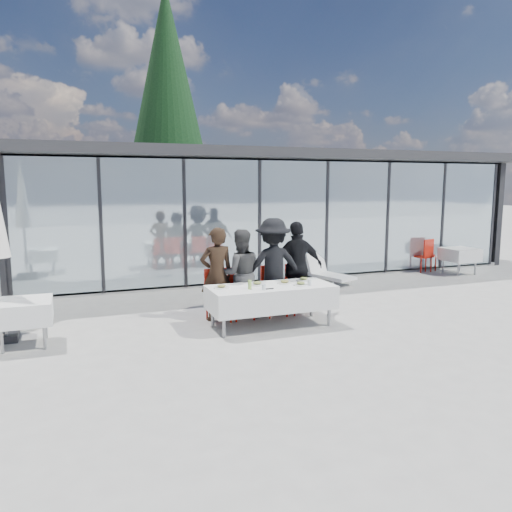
{
  "coord_description": "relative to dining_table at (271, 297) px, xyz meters",
  "views": [
    {
      "loc": [
        -3.58,
        -7.86,
        2.57
      ],
      "look_at": [
        -0.13,
        1.2,
        1.16
      ],
      "focal_mm": 35.0,
      "sensor_mm": 36.0,
      "label": 1
    }
  ],
  "objects": [
    {
      "name": "dining_table",
      "position": [
        0.0,
        0.0,
        0.0
      ],
      "size": [
        2.26,
        0.96,
        0.75
      ],
      "color": "white",
      "rests_on": "ground"
    },
    {
      "name": "pavilion",
      "position": [
        2.2,
        7.9,
        1.61
      ],
      "size": [
        14.8,
        8.8,
        3.44
      ],
      "color": "gray",
      "rests_on": "ground"
    },
    {
      "name": "diner_chair_d",
      "position": [
        0.88,
        0.75,
        -0.0
      ],
      "size": [
        0.44,
        0.44,
        0.97
      ],
      "color": "#B8190C",
      "rests_on": "ground"
    },
    {
      "name": "treeline",
      "position": [
        -1.8,
        27.74,
        1.66
      ],
      "size": [
        62.5,
        2.0,
        4.4
      ],
      "color": "#193D13",
      "rests_on": "ground"
    },
    {
      "name": "plate_d",
      "position": [
        0.76,
        0.23,
        0.24
      ],
      "size": [
        0.28,
        0.28,
        0.07
      ],
      "color": "white",
      "rests_on": "dining_table"
    },
    {
      "name": "lounger",
      "position": [
        2.94,
        3.29,
        -0.28
      ],
      "size": [
        0.97,
        1.45,
        0.72
      ],
      "color": "white",
      "rests_on": "ground"
    },
    {
      "name": "spare_chair_b",
      "position": [
        6.36,
        3.59,
        -0.0
      ],
      "size": [
        0.54,
        0.54,
        0.97
      ],
      "color": "#B8190C",
      "rests_on": "ground"
    },
    {
      "name": "diner_chair_b",
      "position": [
        -0.33,
        0.75,
        -0.0
      ],
      "size": [
        0.44,
        0.44,
        0.97
      ],
      "color": "#B8190C",
      "rests_on": "ground"
    },
    {
      "name": "plate_b",
      "position": [
        -0.21,
        0.15,
        0.24
      ],
      "size": [
        0.28,
        0.28,
        0.07
      ],
      "color": "white",
      "rests_on": "dining_table"
    },
    {
      "name": "folded_eyeglasses",
      "position": [
        -0.13,
        -0.26,
        0.22
      ],
      "size": [
        0.14,
        0.03,
        0.01
      ],
      "primitive_type": "cube",
      "color": "black",
      "rests_on": "dining_table"
    },
    {
      "name": "spare_chair_a",
      "position": [
        6.54,
        3.86,
        -0.0
      ],
      "size": [
        0.62,
        0.62,
        0.97
      ],
      "color": "#B8190C",
      "rests_on": "ground"
    },
    {
      "name": "plate_c",
      "position": [
        0.31,
        0.1,
        0.24
      ],
      "size": [
        0.28,
        0.28,
        0.07
      ],
      "color": "white",
      "rests_on": "dining_table"
    },
    {
      "name": "diner_a",
      "position": [
        -0.79,
        0.77,
        0.35
      ],
      "size": [
        0.67,
        0.67,
        1.77
      ],
      "primitive_type": "imported",
      "rotation": [
        0.0,
        0.0,
        3.18
      ],
      "color": "#2F2015",
      "rests_on": "ground"
    },
    {
      "name": "drinking_glasses",
      "position": [
        0.2,
        -0.25,
        0.26
      ],
      "size": [
        0.99,
        0.14,
        0.1
      ],
      "color": "silver",
      "rests_on": "dining_table"
    },
    {
      "name": "diner_b",
      "position": [
        -0.33,
        0.77,
        0.32
      ],
      "size": [
        0.96,
        0.96,
        1.71
      ],
      "primitive_type": "imported",
      "rotation": [
        0.0,
        0.0,
        2.98
      ],
      "color": "#434343",
      "rests_on": "ground"
    },
    {
      "name": "spare_table_right",
      "position": [
        7.09,
        2.99,
        0.02
      ],
      "size": [
        0.86,
        0.86,
        0.74
      ],
      "color": "white",
      "rests_on": "ground"
    },
    {
      "name": "diner_c",
      "position": [
        0.36,
        0.77,
        0.42
      ],
      "size": [
        1.43,
        1.43,
        1.91
      ],
      "primitive_type": "imported",
      "rotation": [
        0.0,
        0.0,
        2.96
      ],
      "color": "black",
      "rests_on": "ground"
    },
    {
      "name": "ground",
      "position": [
        0.2,
        -0.26,
        -0.54
      ],
      "size": [
        90.0,
        90.0,
        0.0
      ],
      "primitive_type": "plane",
      "color": "#A09D98",
      "rests_on": "ground"
    },
    {
      "name": "plate_a",
      "position": [
        -0.9,
        0.12,
        0.24
      ],
      "size": [
        0.28,
        0.28,
        0.07
      ],
      "color": "white",
      "rests_on": "dining_table"
    },
    {
      "name": "diner_d",
      "position": [
        0.88,
        0.77,
        0.38
      ],
      "size": [
        1.11,
        1.11,
        1.83
      ],
      "primitive_type": "imported",
      "rotation": [
        0.0,
        0.0,
        3.1
      ],
      "color": "black",
      "rests_on": "ground"
    },
    {
      "name": "conifer_tree",
      "position": [
        0.7,
        12.74,
        5.45
      ],
      "size": [
        4.0,
        4.0,
        10.5
      ],
      "color": "#382316",
      "rests_on": "ground"
    },
    {
      "name": "diner_chair_a",
      "position": [
        -0.79,
        0.75,
        -0.0
      ],
      "size": [
        0.44,
        0.44,
        0.97
      ],
      "color": "#B8190C",
      "rests_on": "ground"
    },
    {
      "name": "plate_extra",
      "position": [
        0.52,
        -0.14,
        0.24
      ],
      "size": [
        0.28,
        0.28,
        0.07
      ],
      "color": "white",
      "rests_on": "dining_table"
    },
    {
      "name": "spare_table_left",
      "position": [
        -4.1,
        0.38,
        0.02
      ],
      "size": [
        0.86,
        0.86,
        0.74
      ],
      "color": "white",
      "rests_on": "ground"
    },
    {
      "name": "juice_bottle",
      "position": [
        -0.46,
        -0.15,
        0.29
      ],
      "size": [
        0.06,
        0.06,
        0.16
      ],
      "primitive_type": "cylinder",
      "color": "#95C250",
      "rests_on": "dining_table"
    },
    {
      "name": "diner_chair_c",
      "position": [
        0.36,
        0.75,
        -0.0
      ],
      "size": [
        0.44,
        0.44,
        0.97
      ],
      "color": "#B8190C",
      "rests_on": "ground"
    }
  ]
}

